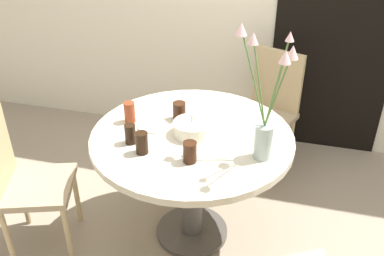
{
  "coord_description": "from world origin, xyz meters",
  "views": [
    {
      "loc": [
        0.52,
        -1.96,
        2.01
      ],
      "look_at": [
        0.0,
        0.0,
        0.79
      ],
      "focal_mm": 40.0,
      "sensor_mm": 36.0,
      "label": 1
    }
  ],
  "objects_px": {
    "drink_glass_3": "(179,111)",
    "drink_glass_4": "(130,134)",
    "drink_glass_1": "(142,143)",
    "drink_glass_2": "(130,112)",
    "birthday_cake": "(192,128)",
    "flower_vase": "(265,110)",
    "drink_glass_0": "(190,152)",
    "chair_right_flank": "(21,176)",
    "chair_left_flank": "(269,105)",
    "side_plate": "(152,125)"
  },
  "relations": [
    {
      "from": "drink_glass_3",
      "to": "drink_glass_4",
      "type": "distance_m",
      "value": 0.36
    },
    {
      "from": "drink_glass_1",
      "to": "drink_glass_4",
      "type": "bearing_deg",
      "value": 141.65
    },
    {
      "from": "drink_glass_1",
      "to": "drink_glass_4",
      "type": "xyz_separation_m",
      "value": [
        -0.09,
        0.07,
        -0.0
      ]
    },
    {
      "from": "drink_glass_2",
      "to": "drink_glass_3",
      "type": "relative_size",
      "value": 1.15
    },
    {
      "from": "birthday_cake",
      "to": "flower_vase",
      "type": "xyz_separation_m",
      "value": [
        0.4,
        -0.12,
        0.23
      ]
    },
    {
      "from": "flower_vase",
      "to": "drink_glass_3",
      "type": "height_order",
      "value": "flower_vase"
    },
    {
      "from": "drink_glass_0",
      "to": "drink_glass_4",
      "type": "relative_size",
      "value": 1.01
    },
    {
      "from": "birthday_cake",
      "to": "drink_glass_2",
      "type": "relative_size",
      "value": 1.73
    },
    {
      "from": "chair_right_flank",
      "to": "drink_glass_1",
      "type": "relative_size",
      "value": 7.61
    },
    {
      "from": "chair_left_flank",
      "to": "drink_glass_1",
      "type": "distance_m",
      "value": 1.32
    },
    {
      "from": "drink_glass_0",
      "to": "drink_glass_2",
      "type": "xyz_separation_m",
      "value": [
        -0.44,
        0.3,
        0.01
      ]
    },
    {
      "from": "birthday_cake",
      "to": "drink_glass_4",
      "type": "distance_m",
      "value": 0.34
    },
    {
      "from": "drink_glass_3",
      "to": "drink_glass_4",
      "type": "xyz_separation_m",
      "value": [
        -0.18,
        -0.32,
        0.0
      ]
    },
    {
      "from": "birthday_cake",
      "to": "chair_left_flank",
      "type": "bearing_deg",
      "value": 68.81
    },
    {
      "from": "drink_glass_4",
      "to": "chair_left_flank",
      "type": "bearing_deg",
      "value": 59.0
    },
    {
      "from": "drink_glass_0",
      "to": "drink_glass_2",
      "type": "distance_m",
      "value": 0.54
    },
    {
      "from": "chair_right_flank",
      "to": "side_plate",
      "type": "xyz_separation_m",
      "value": [
        0.69,
        0.35,
        0.24
      ]
    },
    {
      "from": "birthday_cake",
      "to": "side_plate",
      "type": "distance_m",
      "value": 0.25
    },
    {
      "from": "drink_glass_2",
      "to": "drink_glass_3",
      "type": "bearing_deg",
      "value": 20.47
    },
    {
      "from": "chair_left_flank",
      "to": "drink_glass_4",
      "type": "bearing_deg",
      "value": -99.81
    },
    {
      "from": "birthday_cake",
      "to": "drink_glass_0",
      "type": "bearing_deg",
      "value": -77.6
    },
    {
      "from": "drink_glass_1",
      "to": "drink_glass_2",
      "type": "height_order",
      "value": "drink_glass_2"
    },
    {
      "from": "side_plate",
      "to": "drink_glass_1",
      "type": "xyz_separation_m",
      "value": [
        0.04,
        -0.27,
        0.05
      ]
    },
    {
      "from": "drink_glass_4",
      "to": "side_plate",
      "type": "bearing_deg",
      "value": 74.31
    },
    {
      "from": "drink_glass_0",
      "to": "drink_glass_2",
      "type": "relative_size",
      "value": 0.91
    },
    {
      "from": "chair_right_flank",
      "to": "drink_glass_3",
      "type": "bearing_deg",
      "value": -79.17
    },
    {
      "from": "birthday_cake",
      "to": "drink_glass_4",
      "type": "xyz_separation_m",
      "value": [
        -0.3,
        -0.17,
        0.02
      ]
    },
    {
      "from": "drink_glass_4",
      "to": "chair_right_flank",
      "type": "bearing_deg",
      "value": -166.52
    },
    {
      "from": "drink_glass_2",
      "to": "drink_glass_3",
      "type": "xyz_separation_m",
      "value": [
        0.27,
        0.1,
        -0.01
      ]
    },
    {
      "from": "drink_glass_1",
      "to": "drink_glass_3",
      "type": "xyz_separation_m",
      "value": [
        0.09,
        0.39,
        -0.01
      ]
    },
    {
      "from": "drink_glass_0",
      "to": "drink_glass_3",
      "type": "distance_m",
      "value": 0.44
    },
    {
      "from": "chair_right_flank",
      "to": "side_plate",
      "type": "distance_m",
      "value": 0.81
    },
    {
      "from": "drink_glass_0",
      "to": "side_plate",
      "type": "bearing_deg",
      "value": 136.81
    },
    {
      "from": "chair_right_flank",
      "to": "drink_glass_4",
      "type": "relative_size",
      "value": 8.27
    },
    {
      "from": "drink_glass_0",
      "to": "drink_glass_4",
      "type": "bearing_deg",
      "value": 166.26
    },
    {
      "from": "chair_right_flank",
      "to": "drink_glass_0",
      "type": "xyz_separation_m",
      "value": [
        0.99,
        0.07,
        0.29
      ]
    },
    {
      "from": "side_plate",
      "to": "birthday_cake",
      "type": "bearing_deg",
      "value": -5.98
    },
    {
      "from": "birthday_cake",
      "to": "drink_glass_3",
      "type": "bearing_deg",
      "value": 128.32
    },
    {
      "from": "drink_glass_0",
      "to": "drink_glass_3",
      "type": "height_order",
      "value": "drink_glass_0"
    },
    {
      "from": "birthday_cake",
      "to": "drink_glass_3",
      "type": "distance_m",
      "value": 0.19
    },
    {
      "from": "drink_glass_3",
      "to": "drink_glass_2",
      "type": "bearing_deg",
      "value": -159.53
    },
    {
      "from": "chair_left_flank",
      "to": "drink_glass_3",
      "type": "height_order",
      "value": "chair_left_flank"
    },
    {
      "from": "side_plate",
      "to": "drink_glass_0",
      "type": "xyz_separation_m",
      "value": [
        0.3,
        -0.28,
        0.05
      ]
    },
    {
      "from": "chair_left_flank",
      "to": "drink_glass_0",
      "type": "xyz_separation_m",
      "value": [
        -0.3,
        -1.17,
        0.29
      ]
    },
    {
      "from": "birthday_cake",
      "to": "drink_glass_1",
      "type": "height_order",
      "value": "birthday_cake"
    },
    {
      "from": "chair_left_flank",
      "to": "chair_right_flank",
      "type": "height_order",
      "value": "same"
    },
    {
      "from": "birthday_cake",
      "to": "side_plate",
      "type": "height_order",
      "value": "birthday_cake"
    },
    {
      "from": "chair_left_flank",
      "to": "drink_glass_0",
      "type": "distance_m",
      "value": 1.25
    },
    {
      "from": "chair_right_flank",
      "to": "drink_glass_0",
      "type": "height_order",
      "value": "chair_right_flank"
    },
    {
      "from": "drink_glass_2",
      "to": "flower_vase",
      "type": "bearing_deg",
      "value": -12.03
    }
  ]
}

